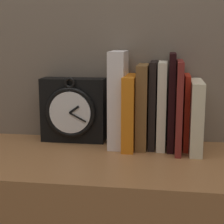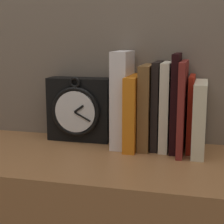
{
  "view_description": "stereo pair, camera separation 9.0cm",
  "coord_description": "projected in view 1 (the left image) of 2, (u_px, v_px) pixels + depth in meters",
  "views": [
    {
      "loc": [
        0.13,
        -0.87,
        1.17
      ],
      "look_at": [
        0.0,
        0.0,
        0.99
      ],
      "focal_mm": 60.0,
      "sensor_mm": 36.0,
      "label": 1
    },
    {
      "loc": [
        0.22,
        -0.86,
        1.17
      ],
      "look_at": [
        0.0,
        0.0,
        0.99
      ],
      "focal_mm": 60.0,
      "sensor_mm": 36.0,
      "label": 2
    }
  ],
  "objects": [
    {
      "name": "clock",
      "position": [
        73.0,
        110.0,
        1.06
      ],
      "size": [
        0.18,
        0.08,
        0.19
      ],
      "color": "black",
      "rests_on": "bookshelf"
    },
    {
      "name": "book_slot0_white",
      "position": [
        117.0,
        99.0,
        1.01
      ],
      "size": [
        0.04,
        0.12,
        0.26
      ],
      "color": "white",
      "rests_on": "bookshelf"
    },
    {
      "name": "book_slot1_orange",
      "position": [
        130.0,
        112.0,
        1.0
      ],
      "size": [
        0.03,
        0.14,
        0.19
      ],
      "color": "orange",
      "rests_on": "bookshelf"
    },
    {
      "name": "book_slot2_brown",
      "position": [
        143.0,
        106.0,
        1.0
      ],
      "size": [
        0.03,
        0.12,
        0.22
      ],
      "color": "brown",
      "rests_on": "bookshelf"
    },
    {
      "name": "book_slot3_black",
      "position": [
        153.0,
        105.0,
        1.0
      ],
      "size": [
        0.02,
        0.11,
        0.23
      ],
      "color": "black",
      "rests_on": "bookshelf"
    },
    {
      "name": "book_slot4_cream",
      "position": [
        162.0,
        105.0,
        1.0
      ],
      "size": [
        0.02,
        0.12,
        0.23
      ],
      "color": "beige",
      "rests_on": "bookshelf"
    },
    {
      "name": "book_slot5_black",
      "position": [
        171.0,
        101.0,
        0.99
      ],
      "size": [
        0.02,
        0.12,
        0.25
      ],
      "color": "black",
      "rests_on": "bookshelf"
    },
    {
      "name": "book_slot6_maroon",
      "position": [
        179.0,
        106.0,
        0.97
      ],
      "size": [
        0.02,
        0.16,
        0.23
      ],
      "color": "maroon",
      "rests_on": "bookshelf"
    },
    {
      "name": "book_slot7_red",
      "position": [
        186.0,
        112.0,
        0.99
      ],
      "size": [
        0.01,
        0.11,
        0.2
      ],
      "color": "#AF2514",
      "rests_on": "bookshelf"
    },
    {
      "name": "book_slot8_cream",
      "position": [
        195.0,
        116.0,
        0.97
      ],
      "size": [
        0.03,
        0.15,
        0.18
      ],
      "color": "beige",
      "rests_on": "bookshelf"
    }
  ]
}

